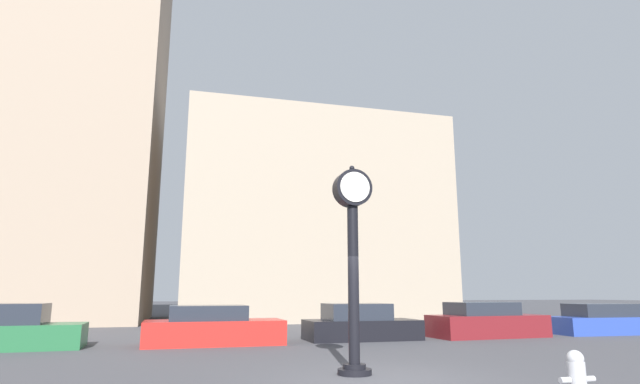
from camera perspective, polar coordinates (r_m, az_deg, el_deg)
name	(u,v)px	position (r m, az deg, el deg)	size (l,w,h in m)	color
ground_plane	(382,379)	(10.80, 7.08, -20.46)	(200.00, 200.00, 0.00)	#424247
building_tall_tower	(43,98)	(37.31, -29.12, 9.41)	(14.53, 12.00, 28.15)	gray
building_storefront_row	(307,223)	(35.20, -1.50, -3.53)	(16.82, 12.00, 13.13)	gray
street_clock	(353,247)	(11.20, 3.79, -6.29)	(0.84, 0.73, 4.58)	black
car_green	(8,330)	(18.58, -32.08, -13.25)	(4.31, 1.98, 1.38)	#236038
car_red	(213,328)	(17.79, -12.13, -14.94)	(4.62, 2.00, 1.29)	red
car_black	(360,325)	(19.25, 4.63, -14.87)	(4.21, 1.96, 1.32)	black
car_maroon	(486,322)	(21.36, 18.47, -13.93)	(4.68, 2.12, 1.35)	maroon
car_blue	(605,321)	(25.00, 29.80, -12.69)	(4.85, 2.04, 1.25)	#28429E
fire_hydrant_far	(577,375)	(9.49, 27.29, -18.12)	(0.64, 0.28, 0.79)	#B7B7BC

